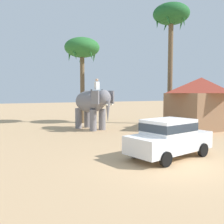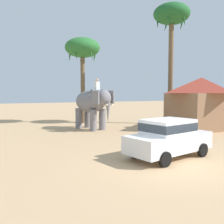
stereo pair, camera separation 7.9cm
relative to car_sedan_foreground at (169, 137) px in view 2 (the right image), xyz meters
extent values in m
plane|color=tan|center=(-0.73, -0.86, -0.93)|extent=(120.00, 120.00, 0.00)
cube|color=white|center=(0.04, 0.01, -0.25)|extent=(4.38, 2.60, 0.76)
cube|color=white|center=(-0.06, -0.01, 0.45)|extent=(2.40, 2.00, 0.64)
cube|color=#2D3842|center=(-0.06, -0.01, 0.45)|extent=(2.43, 2.03, 0.35)
cylinder|color=black|center=(1.08, 1.13, -0.63)|extent=(0.63, 0.31, 0.60)
cylinder|color=black|center=(1.47, -0.53, -0.63)|extent=(0.63, 0.31, 0.60)
cylinder|color=black|center=(-1.40, 0.54, -0.63)|extent=(0.63, 0.31, 0.60)
cylinder|color=black|center=(-1.00, -1.11, -0.63)|extent=(0.63, 0.31, 0.60)
ellipsoid|color=slate|center=(-0.21, 9.57, 1.22)|extent=(2.47, 3.44, 1.70)
cylinder|color=slate|center=(0.49, 8.82, -0.13)|extent=(0.52, 0.52, 1.60)
cylinder|color=slate|center=(-0.35, 8.55, -0.13)|extent=(0.52, 0.52, 1.60)
cylinder|color=slate|center=(-0.08, 10.59, -0.13)|extent=(0.52, 0.52, 1.60)
cylinder|color=slate|center=(-0.91, 10.32, -0.13)|extent=(0.52, 0.52, 1.60)
ellipsoid|color=slate|center=(0.29, 8.02, 1.52)|extent=(1.35, 1.29, 1.20)
cube|color=slate|center=(0.94, 8.34, 1.57)|extent=(0.36, 0.80, 0.96)
cube|color=slate|center=(-0.43, 7.90, 1.57)|extent=(0.36, 0.80, 0.96)
cone|color=slate|center=(0.42, 7.59, 0.52)|extent=(0.45, 0.45, 1.60)
cone|color=beige|center=(0.66, 7.72, 1.02)|extent=(0.29, 0.57, 0.21)
cone|color=beige|center=(0.16, 7.56, 1.02)|extent=(0.29, 0.57, 0.21)
cube|color=white|center=(0.05, 8.76, 2.42)|extent=(0.40, 0.33, 0.60)
sphere|color=tan|center=(0.05, 8.76, 2.84)|extent=(0.22, 0.22, 0.22)
cylinder|color=#333338|center=(0.54, 8.92, 1.87)|extent=(0.12, 0.12, 0.55)
cylinder|color=#333338|center=(-0.45, 8.60, 1.87)|extent=(0.12, 0.12, 0.55)
cylinder|color=brown|center=(0.51, 13.58, 2.44)|extent=(0.40, 0.40, 6.73)
ellipsoid|color=#286B2D|center=(0.51, 13.58, 6.00)|extent=(3.20, 3.20, 1.80)
cone|color=#286B2D|center=(1.71, 13.58, 5.50)|extent=(0.40, 0.92, 1.64)
cone|color=#286B2D|center=(0.88, 14.72, 5.50)|extent=(0.91, 0.57, 1.67)
cone|color=#286B2D|center=(-0.46, 14.29, 5.50)|extent=(0.73, 0.83, 1.69)
cone|color=#286B2D|center=(-0.46, 12.88, 5.50)|extent=(0.73, 0.83, 1.69)
cone|color=#286B2D|center=(0.88, 12.44, 5.50)|extent=(0.91, 0.57, 1.67)
cylinder|color=brown|center=(7.45, 9.65, 3.84)|extent=(0.43, 0.43, 9.53)
ellipsoid|color=#1E5B28|center=(7.45, 9.65, 8.80)|extent=(3.20, 3.20, 1.80)
cone|color=#1E5B28|center=(8.65, 9.65, 8.30)|extent=(0.40, 0.92, 1.64)
cone|color=#1E5B28|center=(7.83, 10.79, 8.30)|extent=(0.91, 0.57, 1.67)
cone|color=#1E5B28|center=(6.48, 10.36, 8.30)|extent=(0.73, 0.83, 1.69)
cone|color=#1E5B28|center=(6.48, 8.95, 8.30)|extent=(0.73, 0.83, 1.69)
cone|color=#1E5B28|center=(7.83, 8.51, 8.30)|extent=(0.91, 0.57, 1.67)
cube|color=#8C6647|center=(7.62, 6.01, 0.47)|extent=(4.53, 3.76, 2.80)
pyramid|color=#9E3828|center=(7.62, 6.01, 2.47)|extent=(5.16, 4.39, 1.20)
camera|label=1|loc=(-6.94, -8.96, 1.96)|focal=40.76mm
camera|label=2|loc=(-6.87, -8.99, 1.96)|focal=40.76mm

